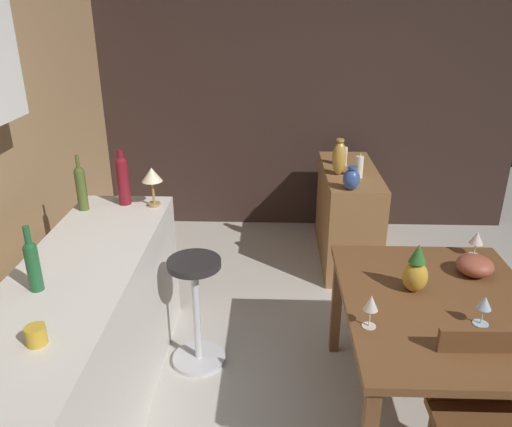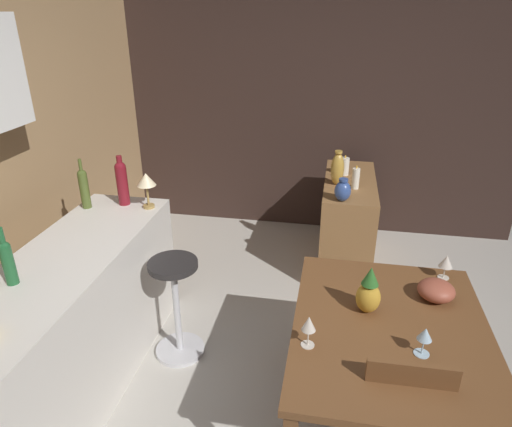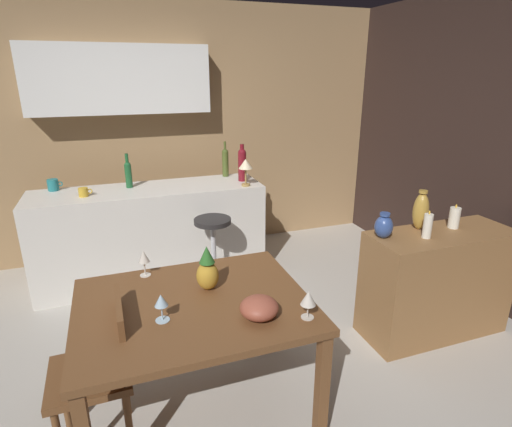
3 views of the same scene
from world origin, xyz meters
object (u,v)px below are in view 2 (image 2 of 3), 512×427
at_px(bar_stool, 176,306).
at_px(fruit_bowl, 436,290).
at_px(wine_bottle_ruby, 122,181).
at_px(wine_bottle_green, 7,260).
at_px(counter_lamp, 146,182).
at_px(wine_bottle_olive, 84,187).
at_px(vase_ceramic_blue, 343,191).
at_px(sideboard_cabinet, 347,223).
at_px(pineapple_centerpiece, 369,293).
at_px(wine_glass_right, 425,335).
at_px(pillar_candle_short, 356,178).
at_px(wine_glass_left, 309,325).
at_px(wine_glass_center, 446,262).
at_px(vase_brass, 337,169).
at_px(pillar_candle_tall, 345,166).
at_px(dining_table, 389,340).

bearing_deg(bar_stool, fruit_bowl, -95.09).
distance_m(fruit_bowl, wine_bottle_ruby, 2.16).
relative_size(wine_bottle_green, counter_lamp, 1.24).
bearing_deg(wine_bottle_olive, vase_ceramic_blue, -70.15).
relative_size(sideboard_cabinet, wine_bottle_olive, 3.08).
distance_m(wine_bottle_olive, counter_lamp, 0.44).
bearing_deg(fruit_bowl, pineapple_centerpiece, 115.54).
bearing_deg(wine_bottle_ruby, wine_bottle_olive, 114.14).
height_order(wine_glass_right, pillar_candle_short, pillar_candle_short).
bearing_deg(wine_glass_left, wine_glass_center, -45.36).
bearing_deg(wine_bottle_olive, bar_stool, -113.91).
bearing_deg(wine_bottle_olive, pineapple_centerpiece, -108.47).
distance_m(wine_bottle_ruby, counter_lamp, 0.20).
bearing_deg(vase_brass, pillar_candle_tall, -13.62).
xyz_separation_m(wine_bottle_green, pillar_candle_tall, (2.21, -1.67, -0.14)).
xyz_separation_m(wine_bottle_green, wine_bottle_olive, (0.96, 0.12, 0.02)).
bearing_deg(vase_brass, wine_bottle_ruby, 120.73).
bearing_deg(counter_lamp, wine_bottle_ruby, 81.66).
relative_size(wine_glass_left, wine_bottle_ruby, 0.46).
bearing_deg(fruit_bowl, bar_stool, 84.91).
xyz_separation_m(pineapple_centerpiece, wine_bottle_olive, (0.64, 1.93, 0.20)).
bearing_deg(pineapple_centerpiece, wine_glass_right, -140.57).
bearing_deg(sideboard_cabinet, wine_bottle_green, 140.28).
xyz_separation_m(dining_table, counter_lamp, (0.83, 1.62, 0.44)).
bearing_deg(pineapple_centerpiece, wine_glass_center, -48.29).
height_order(fruit_bowl, pillar_candle_short, pillar_candle_short).
height_order(pineapple_centerpiece, pillar_candle_short, pillar_candle_short).
height_order(pineapple_centerpiece, vase_brass, vase_brass).
xyz_separation_m(pineapple_centerpiece, pillar_candle_short, (1.57, 0.05, 0.05)).
xyz_separation_m(wine_bottle_ruby, vase_ceramic_blue, (0.54, -1.54, -0.17)).
relative_size(wine_bottle_ruby, pillar_candle_tall, 1.99).
distance_m(dining_table, bar_stool, 1.40).
bearing_deg(dining_table, counter_lamp, 62.78).
relative_size(wine_glass_center, wine_bottle_olive, 0.42).
xyz_separation_m(pillar_candle_tall, pillar_candle_short, (-0.33, -0.09, 0.01)).
bearing_deg(bar_stool, wine_glass_right, -112.97).
distance_m(wine_glass_right, fruit_bowl, 0.49).
xyz_separation_m(counter_lamp, pillar_candle_short, (0.85, -1.45, -0.19)).
relative_size(wine_glass_center, counter_lamp, 0.59).
height_order(bar_stool, wine_glass_left, wine_glass_left).
bearing_deg(pillar_candle_short, dining_table, -174.37).
xyz_separation_m(bar_stool, wine_glass_right, (-0.60, -1.43, 0.46)).
relative_size(wine_glass_right, wine_bottle_ruby, 0.41).
xyz_separation_m(wine_bottle_ruby, wine_bottle_olive, (-0.11, 0.23, -0.02)).
relative_size(bar_stool, vase_brass, 2.45).
distance_m(wine_bottle_green, wine_bottle_olive, 0.97).
bearing_deg(wine_bottle_green, wine_glass_right, -89.24).
height_order(wine_glass_right, wine_glass_center, wine_glass_center).
distance_m(fruit_bowl, vase_brass, 1.58).
bearing_deg(vase_brass, sideboard_cabinet, -43.71).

